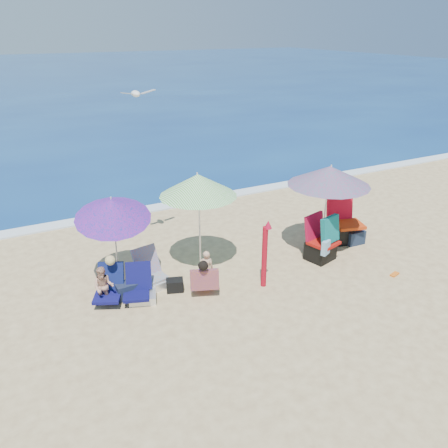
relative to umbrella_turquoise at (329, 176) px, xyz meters
name	(u,v)px	position (x,y,z in m)	size (l,w,h in m)	color
ground	(262,292)	(-2.14, -0.84, -1.79)	(120.00, 120.00, 0.00)	#D8BC84
sea	(23,77)	(-2.14, 44.16, -1.84)	(120.00, 80.00, 0.12)	navy
foam	(167,206)	(-2.14, 4.26, -1.77)	(120.00, 0.50, 0.04)	white
umbrella_turquoise	(329,176)	(0.00, 0.00, 0.00)	(1.80, 1.80, 2.03)	white
umbrella_striped	(198,185)	(-2.78, 0.63, 0.03)	(1.70, 1.70, 2.09)	white
umbrella_blue	(112,209)	(-4.49, 0.71, -0.19)	(1.67, 1.72, 1.96)	white
furled_umbrella	(265,251)	(-1.99, -0.67, -1.02)	(0.17, 0.15, 1.40)	#9F0B1B
chair_navy	(140,291)	(-4.30, -0.04, -1.61)	(0.72, 0.73, 0.68)	#0C0D46
chair_rainbow	(152,276)	(-3.93, 0.36, -1.59)	(0.65, 0.75, 0.73)	#C96A47
camp_chair_left	(338,228)	(0.64, 0.24, -1.46)	(0.92, 0.88, 1.11)	#BF350D
camp_chair_right	(322,244)	(-0.30, -0.31, -1.41)	(0.71, 0.77, 1.06)	#A4120B
person_center	(205,273)	(-3.09, -0.31, -1.41)	(0.68, 0.69, 0.78)	tan
person_left	(105,285)	(-4.90, 0.12, -1.39)	(0.75, 0.81, 0.87)	tan
bag_navy_a	(126,290)	(-4.51, 0.16, -1.64)	(0.40, 0.30, 0.30)	#182036
bag_black_a	(175,285)	(-3.62, -0.04, -1.67)	(0.38, 0.33, 0.24)	black
bag_navy_b	(354,237)	(0.91, -0.01, -1.62)	(0.45, 0.35, 0.33)	#1B263B
orange_item	(395,274)	(0.63, -1.56, -1.77)	(0.25, 0.16, 0.03)	orange
seagull	(136,94)	(-3.54, 1.84, 1.70)	(0.75, 0.35, 0.12)	white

